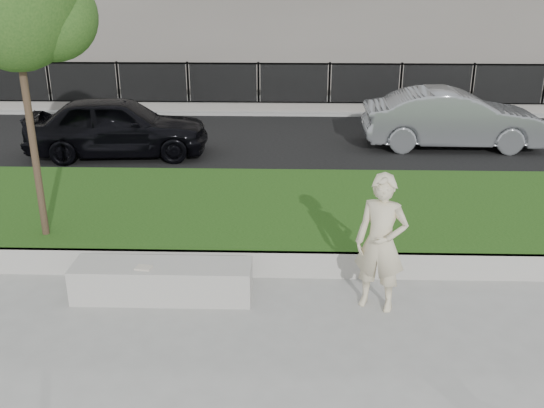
{
  "coord_description": "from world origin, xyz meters",
  "views": [
    {
      "loc": [
        0.39,
        -6.89,
        4.18
      ],
      "look_at": [
        0.14,
        1.2,
        1.08
      ],
      "focal_mm": 40.0,
      "sensor_mm": 36.0,
      "label": 1
    }
  ],
  "objects_px": {
    "man": "(381,243)",
    "car_dark": "(118,126)",
    "car_silver": "(453,119)",
    "book": "(144,268)",
    "stone_bench": "(163,281)"
  },
  "relations": [
    {
      "from": "stone_bench",
      "to": "man",
      "type": "distance_m",
      "value": 2.98
    },
    {
      "from": "car_silver",
      "to": "car_dark",
      "type": "bearing_deg",
      "value": 97.83
    },
    {
      "from": "man",
      "to": "car_dark",
      "type": "relative_size",
      "value": 0.44
    },
    {
      "from": "book",
      "to": "car_silver",
      "type": "height_order",
      "value": "car_silver"
    },
    {
      "from": "stone_bench",
      "to": "book",
      "type": "xyz_separation_m",
      "value": [
        -0.21,
        -0.12,
        0.26
      ]
    },
    {
      "from": "man",
      "to": "car_dark",
      "type": "distance_m",
      "value": 8.67
    },
    {
      "from": "man",
      "to": "car_silver",
      "type": "relative_size",
      "value": 0.42
    },
    {
      "from": "book",
      "to": "car_silver",
      "type": "xyz_separation_m",
      "value": [
        6.0,
        7.86,
        0.26
      ]
    },
    {
      "from": "stone_bench",
      "to": "car_dark",
      "type": "relative_size",
      "value": 0.57
    },
    {
      "from": "man",
      "to": "car_silver",
      "type": "xyz_separation_m",
      "value": [
        2.88,
        7.89,
        -0.16
      ]
    },
    {
      "from": "man",
      "to": "book",
      "type": "relative_size",
      "value": 9.0
    },
    {
      "from": "stone_bench",
      "to": "man",
      "type": "height_order",
      "value": "man"
    },
    {
      "from": "man",
      "to": "car_dark",
      "type": "xyz_separation_m",
      "value": [
        -5.29,
        6.87,
        -0.16
      ]
    },
    {
      "from": "book",
      "to": "car_dark",
      "type": "height_order",
      "value": "car_dark"
    },
    {
      "from": "stone_bench",
      "to": "car_dark",
      "type": "height_order",
      "value": "car_dark"
    }
  ]
}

